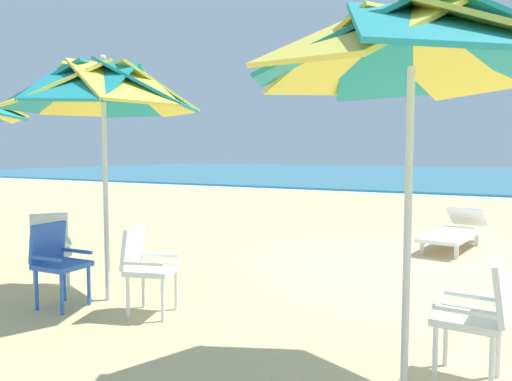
{
  "coord_description": "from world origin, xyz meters",
  "views": [
    {
      "loc": [
        1.06,
        -6.65,
        1.59
      ],
      "look_at": [
        -2.59,
        -0.02,
        1.0
      ],
      "focal_mm": 34.31,
      "sensor_mm": 36.0,
      "label": 1
    }
  ],
  "objects_px": {
    "plastic_chair_0": "(479,313)",
    "plastic_chair_2": "(57,259)",
    "beach_umbrella_1": "(103,90)",
    "plastic_chair_1": "(146,264)",
    "beach_umbrella_0": "(412,49)",
    "sun_lounger_1": "(454,231)",
    "plastic_chair_3": "(50,246)"
  },
  "relations": [
    {
      "from": "beach_umbrella_0",
      "to": "plastic_chair_3",
      "type": "height_order",
      "value": "beach_umbrella_0"
    },
    {
      "from": "beach_umbrella_1",
      "to": "plastic_chair_1",
      "type": "xyz_separation_m",
      "value": [
        0.67,
        -0.15,
        -1.74
      ]
    },
    {
      "from": "plastic_chair_0",
      "to": "beach_umbrella_1",
      "type": "relative_size",
      "value": 0.33
    },
    {
      "from": "beach_umbrella_1",
      "to": "sun_lounger_1",
      "type": "relative_size",
      "value": 1.18
    },
    {
      "from": "beach_umbrella_0",
      "to": "plastic_chair_0",
      "type": "height_order",
      "value": "beach_umbrella_0"
    },
    {
      "from": "plastic_chair_0",
      "to": "plastic_chair_3",
      "type": "xyz_separation_m",
      "value": [
        -4.62,
        0.2,
        0.0
      ]
    },
    {
      "from": "plastic_chair_3",
      "to": "beach_umbrella_1",
      "type": "bearing_deg",
      "value": -2.39
    },
    {
      "from": "plastic_chair_1",
      "to": "plastic_chair_2",
      "type": "height_order",
      "value": "same"
    },
    {
      "from": "plastic_chair_1",
      "to": "beach_umbrella_0",
      "type": "bearing_deg",
      "value": -7.71
    },
    {
      "from": "plastic_chair_0",
      "to": "plastic_chair_2",
      "type": "relative_size",
      "value": 1.0
    },
    {
      "from": "plastic_chair_1",
      "to": "beach_umbrella_1",
      "type": "bearing_deg",
      "value": 167.63
    },
    {
      "from": "plastic_chair_0",
      "to": "plastic_chair_3",
      "type": "height_order",
      "value": "same"
    },
    {
      "from": "beach_umbrella_0",
      "to": "plastic_chair_0",
      "type": "distance_m",
      "value": 1.83
    },
    {
      "from": "plastic_chair_0",
      "to": "plastic_chair_2",
      "type": "distance_m",
      "value": 3.94
    },
    {
      "from": "plastic_chair_0",
      "to": "beach_umbrella_1",
      "type": "bearing_deg",
      "value": 177.43
    },
    {
      "from": "plastic_chair_2",
      "to": "plastic_chair_3",
      "type": "xyz_separation_m",
      "value": [
        -0.69,
        0.45,
        0.0
      ]
    },
    {
      "from": "plastic_chair_0",
      "to": "plastic_chair_3",
      "type": "relative_size",
      "value": 1.0
    },
    {
      "from": "plastic_chair_0",
      "to": "plastic_chair_3",
      "type": "distance_m",
      "value": 4.62
    },
    {
      "from": "plastic_chair_3",
      "to": "sun_lounger_1",
      "type": "relative_size",
      "value": 0.39
    },
    {
      "from": "plastic_chair_3",
      "to": "sun_lounger_1",
      "type": "height_order",
      "value": "plastic_chair_3"
    },
    {
      "from": "beach_umbrella_0",
      "to": "plastic_chair_3",
      "type": "relative_size",
      "value": 3.0
    },
    {
      "from": "plastic_chair_1",
      "to": "sun_lounger_1",
      "type": "xyz_separation_m",
      "value": [
        2.23,
        5.02,
        -0.22
      ]
    },
    {
      "from": "beach_umbrella_1",
      "to": "sun_lounger_1",
      "type": "height_order",
      "value": "beach_umbrella_1"
    },
    {
      "from": "beach_umbrella_1",
      "to": "plastic_chair_3",
      "type": "relative_size",
      "value": 3.01
    },
    {
      "from": "plastic_chair_0",
      "to": "plastic_chair_2",
      "type": "height_order",
      "value": "same"
    },
    {
      "from": "plastic_chair_1",
      "to": "sun_lounger_1",
      "type": "distance_m",
      "value": 5.5
    },
    {
      "from": "beach_umbrella_1",
      "to": "plastic_chair_2",
      "type": "distance_m",
      "value": 1.81
    },
    {
      "from": "plastic_chair_1",
      "to": "plastic_chair_3",
      "type": "height_order",
      "value": "same"
    },
    {
      "from": "plastic_chair_3",
      "to": "beach_umbrella_0",
      "type": "bearing_deg",
      "value": -7.25
    },
    {
      "from": "plastic_chair_1",
      "to": "plastic_chair_2",
      "type": "xyz_separation_m",
      "value": [
        -0.95,
        -0.26,
        0.0
      ]
    },
    {
      "from": "beach_umbrella_0",
      "to": "plastic_chair_0",
      "type": "xyz_separation_m",
      "value": [
        0.42,
        0.33,
        -1.75
      ]
    },
    {
      "from": "sun_lounger_1",
      "to": "plastic_chair_1",
      "type": "bearing_deg",
      "value": -113.96
    }
  ]
}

